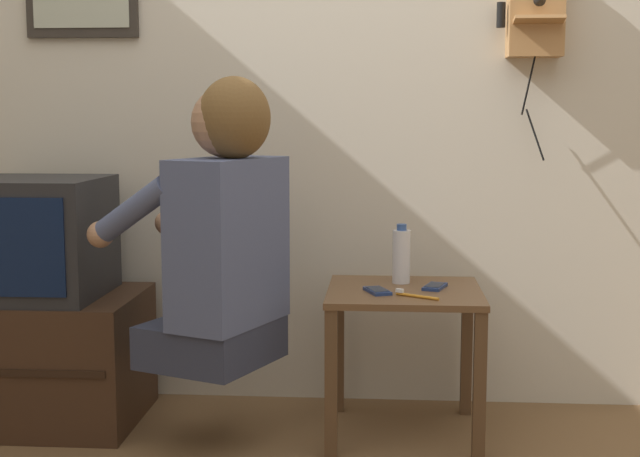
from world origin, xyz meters
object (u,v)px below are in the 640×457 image
wall_phone_antique (535,8)px  toothbrush (414,295)px  water_bottle (401,256)px  cell_phone_held (377,291)px  television (38,237)px  cell_phone_spare (435,286)px  person (222,229)px

wall_phone_antique → toothbrush: size_ratio=5.37×
wall_phone_antique → water_bottle: size_ratio=3.59×
cell_phone_held → wall_phone_antique: bearing=13.2°
television → toothbrush: television is taller
cell_phone_spare → water_bottle: water_bottle is taller
person → cell_phone_spare: size_ratio=6.86×
wall_phone_antique → cell_phone_held: wall_phone_antique is taller
wall_phone_antique → water_bottle: wall_phone_antique is taller
cell_phone_spare → toothbrush: 0.18m
wall_phone_antique → toothbrush: wall_phone_antique is taller
cell_phone_held → toothbrush: (0.12, -0.07, 0.00)m
water_bottle → toothbrush: 0.27m
cell_phone_spare → water_bottle: (-0.11, 0.09, 0.09)m
television → cell_phone_spare: 1.41m
water_bottle → wall_phone_antique: bearing=23.2°
cell_phone_spare → toothbrush: toothbrush is taller
television → wall_phone_antique: (1.76, 0.29, 0.81)m
person → wall_phone_antique: wall_phone_antique is taller
cell_phone_held → cell_phone_spare: bearing=3.2°
television → wall_phone_antique: size_ratio=0.64×
wall_phone_antique → cell_phone_spare: wall_phone_antique is taller
television → wall_phone_antique: wall_phone_antique is taller
television → wall_phone_antique: bearing=9.2°
television → toothbrush: bearing=-7.2°
person → cell_phone_held: bearing=-53.4°
person → television: person is taller
person → cell_phone_spare: (0.70, 0.21, -0.22)m
television → water_bottle: bearing=3.7°
television → toothbrush: (1.32, -0.17, -0.15)m
cell_phone_spare → water_bottle: size_ratio=0.65×
water_bottle → cell_phone_held: bearing=-114.6°
person → water_bottle: person is taller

